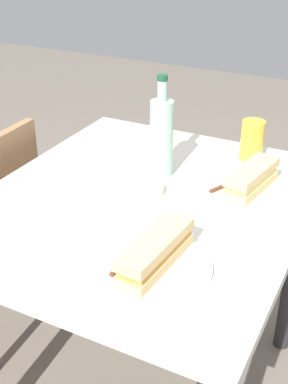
# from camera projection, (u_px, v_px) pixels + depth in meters

# --- Properties ---
(dining_table) EXTENTS (1.00, 0.87, 0.78)m
(dining_table) POSITION_uv_depth(u_px,v_px,m) (144.00, 237.00, 1.50)
(dining_table) COLOR beige
(dining_table) RESTS_ON ground
(plate_near) EXTENTS (0.26, 0.26, 0.01)m
(plate_near) POSITION_uv_depth(u_px,v_px,m) (250.00, 191.00, 1.46)
(plate_near) COLOR silver
(plate_near) RESTS_ON dining_table
(baguette_sandwich_near) EXTENTS (0.22, 0.10, 0.07)m
(baguette_sandwich_near) POSITION_uv_depth(u_px,v_px,m) (252.00, 178.00, 1.44)
(baguette_sandwich_near) COLOR #DBB77A
(baguette_sandwich_near) RESTS_ON plate_near
(knife_near) EXTENTS (0.17, 0.08, 0.01)m
(knife_near) POSITION_uv_depth(u_px,v_px,m) (230.00, 184.00, 1.48)
(knife_near) COLOR silver
(knife_near) RESTS_ON plate_near
(plate_far) EXTENTS (0.26, 0.26, 0.01)m
(plate_far) POSITION_uv_depth(u_px,v_px,m) (155.00, 266.00, 1.15)
(plate_far) COLOR silver
(plate_far) RESTS_ON dining_table
(baguette_sandwich_far) EXTENTS (0.24, 0.09, 0.07)m
(baguette_sandwich_far) POSITION_uv_depth(u_px,v_px,m) (156.00, 251.00, 1.13)
(baguette_sandwich_far) COLOR #DBB77A
(baguette_sandwich_far) RESTS_ON plate_far
(knife_far) EXTENTS (0.18, 0.02, 0.01)m
(knife_far) POSITION_uv_depth(u_px,v_px,m) (131.00, 257.00, 1.17)
(knife_far) COLOR silver
(knife_far) RESTS_ON plate_far
(water_bottle) EXTENTS (0.07, 0.07, 0.31)m
(water_bottle) POSITION_uv_depth(u_px,v_px,m) (161.00, 137.00, 1.51)
(water_bottle) COLOR #99C6B7
(water_bottle) RESTS_ON dining_table
(beer_glass) EXTENTS (0.07, 0.07, 0.13)m
(beer_glass) POSITION_uv_depth(u_px,v_px,m) (252.00, 140.00, 1.64)
(beer_glass) COLOR gold
(beer_glass) RESTS_ON dining_table
(olive_bowl) EXTENTS (0.10, 0.10, 0.03)m
(olive_bowl) POSITION_uv_depth(u_px,v_px,m) (147.00, 189.00, 1.46)
(olive_bowl) COLOR silver
(olive_bowl) RESTS_ON dining_table
(paper_napkin) EXTENTS (0.15, 0.15, 0.00)m
(paper_napkin) POSITION_uv_depth(u_px,v_px,m) (31.00, 219.00, 1.34)
(paper_napkin) COLOR white
(paper_napkin) RESTS_ON dining_table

